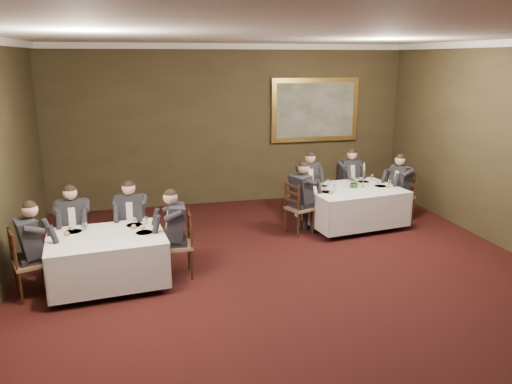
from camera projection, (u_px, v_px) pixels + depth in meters
name	position (u px, v px, depth m)	size (l,w,h in m)	color
ground	(304.00, 300.00, 6.84)	(10.00, 10.00, 0.00)	black
ceiling	(311.00, 32.00, 5.92)	(8.00, 10.00, 0.10)	silver
back_wall	(231.00, 126.00, 11.06)	(8.00, 0.10, 3.50)	#332C19
crown_molding	(311.00, 38.00, 5.94)	(8.00, 10.00, 0.12)	white
table_main	(352.00, 204.00, 9.73)	(1.99, 1.61, 0.67)	black
table_second	(108.00, 256.00, 7.17)	(1.75, 1.40, 0.67)	black
chair_main_backleft	(307.00, 202.00, 10.44)	(0.44, 0.42, 1.00)	#846243
diner_main_backleft	(308.00, 192.00, 10.37)	(0.42, 0.48, 1.35)	black
chair_main_backright	(348.00, 197.00, 10.79)	(0.48, 0.46, 1.00)	#846243
diner_main_backright	(349.00, 187.00, 10.72)	(0.45, 0.52, 1.35)	black
chair_main_endleft	(299.00, 219.00, 9.37)	(0.55, 0.56, 1.00)	#846243
diner_main_endleft	(300.00, 207.00, 9.31)	(0.59, 0.54, 1.35)	black
chair_main_endright	(400.00, 206.00, 10.19)	(0.50, 0.52, 1.00)	#846243
diner_main_endright	(401.00, 195.00, 10.12)	(0.55, 0.49, 1.35)	black
chair_sec_backleft	(76.00, 250.00, 7.83)	(0.46, 0.44, 1.00)	#846243
diner_sec_backleft	(75.00, 237.00, 7.76)	(0.43, 0.50, 1.35)	black
chair_sec_backright	(133.00, 244.00, 8.11)	(0.50, 0.48, 1.00)	#846243
diner_sec_backright	(132.00, 231.00, 8.04)	(0.47, 0.53, 1.35)	black
chair_sec_endright	(179.00, 258.00, 7.54)	(0.43, 0.45, 1.00)	#846243
diner_sec_endright	(178.00, 244.00, 7.48)	(0.49, 0.43, 1.35)	black
chair_sec_endleft	(31.00, 277.00, 6.87)	(0.55, 0.56, 1.00)	#846243
diner_sec_endleft	(30.00, 261.00, 6.82)	(0.59, 0.54, 1.35)	black
centerpiece	(354.00, 181.00, 9.66)	(0.23, 0.20, 0.26)	#2D5926
candlestick	(364.00, 178.00, 9.69)	(0.07, 0.07, 0.50)	#B78237
place_setting_table_main	(323.00, 184.00, 9.85)	(0.33, 0.31, 0.14)	white
place_setting_table_second	(77.00, 228.00, 7.28)	(0.33, 0.31, 0.14)	white
painting	(315.00, 110.00, 11.37)	(2.06, 0.09, 1.44)	#E3BB53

